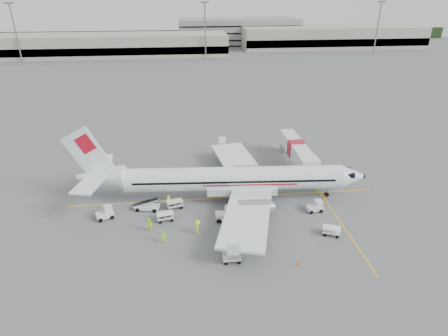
{
  "coord_description": "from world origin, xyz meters",
  "views": [
    {
      "loc": [
        -5.35,
        -46.28,
        27.26
      ],
      "look_at": [
        0.0,
        2.0,
        3.8
      ],
      "focal_mm": 30.0,
      "sensor_mm": 36.0,
      "label": 1
    }
  ],
  "objects_px": {
    "jet_bridge": "(296,154)",
    "tug_mid": "(225,214)",
    "aircraft": "(234,164)",
    "belt_loader": "(147,202)",
    "tug_aft": "(105,213)",
    "tug_fore": "(315,206)"
  },
  "relations": [
    {
      "from": "tug_fore",
      "to": "tug_mid",
      "type": "distance_m",
      "value": 12.29
    },
    {
      "from": "aircraft",
      "to": "belt_loader",
      "type": "bearing_deg",
      "value": -168.24
    },
    {
      "from": "aircraft",
      "to": "tug_mid",
      "type": "bearing_deg",
      "value": -105.38
    },
    {
      "from": "aircraft",
      "to": "tug_mid",
      "type": "relative_size",
      "value": 16.28
    },
    {
      "from": "tug_mid",
      "to": "tug_fore",
      "type": "bearing_deg",
      "value": 6.49
    },
    {
      "from": "aircraft",
      "to": "tug_aft",
      "type": "distance_m",
      "value": 18.29
    },
    {
      "from": "tug_mid",
      "to": "tug_aft",
      "type": "distance_m",
      "value": 15.68
    },
    {
      "from": "tug_fore",
      "to": "tug_aft",
      "type": "distance_m",
      "value": 27.84
    },
    {
      "from": "tug_fore",
      "to": "tug_aft",
      "type": "height_order",
      "value": "tug_aft"
    },
    {
      "from": "aircraft",
      "to": "belt_loader",
      "type": "xyz_separation_m",
      "value": [
        -12.08,
        -1.66,
        -4.33
      ]
    },
    {
      "from": "tug_mid",
      "to": "tug_aft",
      "type": "bearing_deg",
      "value": 175.23
    },
    {
      "from": "jet_bridge",
      "to": "tug_fore",
      "type": "bearing_deg",
      "value": -95.34
    },
    {
      "from": "jet_bridge",
      "to": "tug_mid",
      "type": "bearing_deg",
      "value": -132.2
    },
    {
      "from": "jet_bridge",
      "to": "tug_fore",
      "type": "xyz_separation_m",
      "value": [
        -1.33,
        -14.22,
        -1.4
      ]
    },
    {
      "from": "belt_loader",
      "to": "tug_aft",
      "type": "distance_m",
      "value": 5.55
    },
    {
      "from": "aircraft",
      "to": "tug_fore",
      "type": "distance_m",
      "value": 12.28
    },
    {
      "from": "tug_aft",
      "to": "belt_loader",
      "type": "bearing_deg",
      "value": -5.88
    },
    {
      "from": "belt_loader",
      "to": "tug_mid",
      "type": "height_order",
      "value": "belt_loader"
    },
    {
      "from": "aircraft",
      "to": "tug_fore",
      "type": "bearing_deg",
      "value": -19.58
    },
    {
      "from": "tug_fore",
      "to": "tug_mid",
      "type": "relative_size",
      "value": 0.84
    },
    {
      "from": "belt_loader",
      "to": "tug_fore",
      "type": "height_order",
      "value": "belt_loader"
    },
    {
      "from": "jet_bridge",
      "to": "tug_fore",
      "type": "height_order",
      "value": "jet_bridge"
    }
  ]
}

